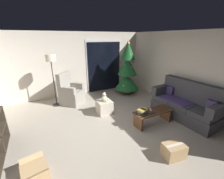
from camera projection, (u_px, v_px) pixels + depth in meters
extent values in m
plane|color=#9E9384|center=(110.00, 131.00, 3.85)|extent=(7.00, 7.00, 0.00)
cube|color=beige|center=(77.00, 64.00, 5.99)|extent=(5.72, 0.12, 2.50)
cube|color=beige|center=(192.00, 72.00, 4.64)|extent=(0.12, 6.00, 2.50)
cube|color=silver|center=(104.00, 66.00, 6.49)|extent=(1.60, 0.02, 2.20)
cube|color=black|center=(104.00, 67.00, 6.49)|extent=(1.50, 0.02, 2.10)
cube|color=#3D3D42|center=(183.00, 112.00, 4.45)|extent=(0.88, 1.94, 0.34)
cube|color=#3D3D42|center=(205.00, 114.00, 3.85)|extent=(0.72, 0.64, 0.14)
cube|color=#3D3D42|center=(183.00, 105.00, 4.36)|extent=(0.72, 0.64, 0.14)
cube|color=#3D3D42|center=(167.00, 98.00, 4.86)|extent=(0.72, 0.64, 0.14)
cube|color=#3D3D42|center=(192.00, 91.00, 4.39)|extent=(0.32, 1.91, 0.60)
cube|color=#3D3D42|center=(218.00, 110.00, 3.59)|extent=(0.77, 0.25, 0.28)
cube|color=#3D3D42|center=(162.00, 89.00, 5.00)|extent=(0.77, 0.25, 0.28)
cube|color=#47386B|center=(176.00, 100.00, 4.52)|extent=(0.65, 0.94, 0.02)
cube|color=#47386B|center=(214.00, 106.00, 3.81)|extent=(0.14, 0.33, 0.28)
cube|color=#47386B|center=(169.00, 90.00, 4.94)|extent=(0.14, 0.33, 0.28)
cube|color=brown|center=(158.00, 114.00, 3.89)|extent=(1.10, 0.05, 0.04)
cube|color=brown|center=(155.00, 113.00, 3.97)|extent=(1.10, 0.05, 0.04)
cube|color=brown|center=(153.00, 111.00, 4.04)|extent=(1.10, 0.05, 0.04)
cube|color=brown|center=(151.00, 110.00, 4.11)|extent=(1.10, 0.05, 0.04)
cube|color=brown|center=(149.00, 109.00, 4.19)|extent=(1.10, 0.05, 0.04)
cube|color=brown|center=(138.00, 122.00, 3.90)|extent=(0.05, 0.36, 0.36)
cube|color=brown|center=(165.00, 114.00, 4.32)|extent=(0.05, 0.36, 0.36)
cube|color=#ADADB2|center=(150.00, 109.00, 4.09)|extent=(0.11, 0.16, 0.02)
cube|color=#333338|center=(152.00, 113.00, 3.90)|extent=(0.15, 0.12, 0.02)
cube|color=#285684|center=(142.00, 113.00, 3.90)|extent=(0.25, 0.21, 0.03)
cube|color=#6B3D7A|center=(143.00, 112.00, 3.89)|extent=(0.25, 0.16, 0.03)
cube|color=#337042|center=(142.00, 111.00, 3.88)|extent=(0.25, 0.20, 0.03)
cube|color=#B79333|center=(143.00, 110.00, 3.85)|extent=(0.28, 0.21, 0.04)
cube|color=black|center=(143.00, 109.00, 3.84)|extent=(0.10, 0.16, 0.01)
cylinder|color=#4C1E19|center=(127.00, 92.00, 6.38)|extent=(0.36, 0.36, 0.10)
cylinder|color=brown|center=(127.00, 90.00, 6.34)|extent=(0.08, 0.08, 0.12)
cone|color=#195628|center=(127.00, 81.00, 6.21)|extent=(0.99, 0.99, 0.67)
cone|color=#195628|center=(128.00, 66.00, 6.00)|extent=(0.79, 0.79, 0.67)
cone|color=#195628|center=(128.00, 51.00, 5.79)|extent=(0.58, 0.58, 0.67)
sphere|color=gold|center=(124.00, 85.00, 5.84)|extent=(0.06, 0.06, 0.06)
sphere|color=gold|center=(125.00, 53.00, 5.96)|extent=(0.06, 0.06, 0.06)
sphere|color=red|center=(123.00, 57.00, 5.80)|extent=(0.06, 0.06, 0.06)
sphere|color=#B233A5|center=(130.00, 77.00, 5.77)|extent=(0.06, 0.06, 0.06)
sphere|color=#B233A5|center=(131.00, 67.00, 5.74)|extent=(0.06, 0.06, 0.06)
sphere|color=#B233A5|center=(123.00, 56.00, 5.92)|extent=(0.06, 0.06, 0.06)
sphere|color=red|center=(134.00, 63.00, 5.86)|extent=(0.06, 0.06, 0.06)
sphere|color=white|center=(129.00, 51.00, 5.94)|extent=(0.06, 0.06, 0.06)
sphere|color=red|center=(126.00, 68.00, 6.35)|extent=(0.06, 0.06, 0.06)
sphere|color=gold|center=(130.00, 54.00, 5.67)|extent=(0.06, 0.06, 0.06)
sphere|color=#1E8C33|center=(128.00, 57.00, 6.09)|extent=(0.06, 0.06, 0.06)
cone|color=#EAD14C|center=(128.00, 42.00, 5.68)|extent=(0.14, 0.14, 0.12)
cube|color=gray|center=(73.00, 99.00, 5.39)|extent=(0.96, 0.96, 0.31)
cube|color=gray|center=(72.00, 93.00, 5.30)|extent=(0.96, 0.96, 0.18)
cube|color=gray|center=(64.00, 81.00, 5.25)|extent=(0.60, 0.59, 0.64)
cube|color=gray|center=(76.00, 85.00, 5.48)|extent=(0.50, 0.51, 0.22)
cube|color=gray|center=(67.00, 90.00, 4.98)|extent=(0.50, 0.51, 0.22)
cylinder|color=#2D2D30|center=(57.00, 105.00, 5.29)|extent=(0.28, 0.28, 0.02)
cylinder|color=#2D2D30|center=(54.00, 84.00, 5.02)|extent=(0.03, 0.03, 1.55)
cylinder|color=beige|center=(50.00, 58.00, 4.73)|extent=(0.32, 0.32, 0.22)
cube|color=beige|center=(104.00, 107.00, 4.68)|extent=(0.44, 0.44, 0.41)
cylinder|color=beige|center=(107.00, 100.00, 4.62)|extent=(0.12, 0.13, 0.06)
cylinder|color=beige|center=(105.00, 101.00, 4.53)|extent=(0.12, 0.13, 0.06)
sphere|color=beige|center=(104.00, 98.00, 4.57)|extent=(0.15, 0.15, 0.15)
sphere|color=beige|center=(104.00, 94.00, 4.53)|extent=(0.11, 0.11, 0.11)
sphere|color=#F4E5C1|center=(106.00, 95.00, 4.52)|extent=(0.04, 0.04, 0.04)
sphere|color=beige|center=(105.00, 93.00, 4.55)|extent=(0.04, 0.04, 0.04)
sphere|color=beige|center=(103.00, 93.00, 4.49)|extent=(0.04, 0.04, 0.04)
sphere|color=beige|center=(106.00, 97.00, 4.62)|extent=(0.06, 0.06, 0.06)
sphere|color=beige|center=(104.00, 99.00, 4.50)|extent=(0.06, 0.06, 0.06)
cube|color=tan|center=(174.00, 151.00, 2.97)|extent=(0.47, 0.37, 0.29)
cube|color=beige|center=(175.00, 145.00, 2.92)|extent=(0.39, 0.12, 0.00)
cube|color=tan|center=(35.00, 173.00, 2.49)|extent=(0.45, 0.41, 0.27)
cube|color=tan|center=(31.00, 158.00, 2.60)|extent=(0.39, 0.15, 0.06)
cube|color=tan|center=(36.00, 175.00, 2.28)|extent=(0.39, 0.15, 0.06)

